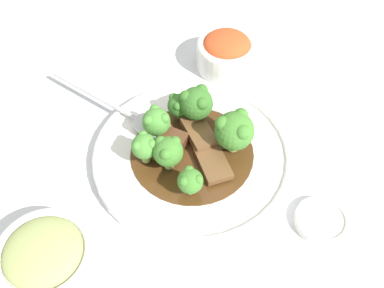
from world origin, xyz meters
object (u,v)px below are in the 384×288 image
(broccoli_floret_4, at_px, (179,105))
(serving_spoon, at_px, (141,120))
(broccoli_floret_6, at_px, (156,121))
(side_bowl_appetizer, at_px, (46,257))
(broccoli_floret_3, at_px, (144,146))
(broccoli_floret_5, at_px, (196,103))
(beef_strip_2, at_px, (199,133))
(beef_strip_1, at_px, (170,145))
(beef_strip_0, at_px, (213,163))
(sauce_dish, at_px, (321,220))
(broccoli_floret_0, at_px, (190,181))
(broccoli_floret_2, at_px, (234,130))
(main_plate, at_px, (192,155))
(broccoli_floret_1, at_px, (168,151))
(side_bowl_kimchi, at_px, (226,52))

(broccoli_floret_4, relative_size, serving_spoon, 0.18)
(broccoli_floret_6, bearing_deg, side_bowl_appetizer, 18.62)
(broccoli_floret_3, xyz_separation_m, broccoli_floret_5, (-0.10, -0.01, 0.01))
(broccoli_floret_3, height_order, side_bowl_appetizer, broccoli_floret_3)
(beef_strip_2, distance_m, serving_spoon, 0.09)
(beef_strip_1, distance_m, beef_strip_2, 0.05)
(beef_strip_2, height_order, side_bowl_appetizer, side_bowl_appetizer)
(side_bowl_appetizer, bearing_deg, beef_strip_0, 175.52)
(sauce_dish, bearing_deg, beef_strip_2, -79.05)
(beef_strip_0, bearing_deg, broccoli_floret_6, -73.91)
(beef_strip_1, distance_m, broccoli_floret_0, 0.08)
(broccoli_floret_0, relative_size, broccoli_floret_2, 0.64)
(main_plate, distance_m, side_bowl_appetizer, 0.23)
(broccoli_floret_0, relative_size, broccoli_floret_5, 0.68)
(broccoli_floret_0, relative_size, broccoli_floret_1, 0.78)
(beef_strip_2, relative_size, broccoli_floret_2, 1.09)
(broccoli_floret_0, relative_size, sauce_dish, 0.59)
(broccoli_floret_3, xyz_separation_m, serving_spoon, (-0.03, -0.06, -0.02))
(broccoli_floret_1, relative_size, broccoli_floret_2, 0.82)
(beef_strip_2, xyz_separation_m, broccoli_floret_1, (0.06, 0.01, 0.02))
(broccoli_floret_3, bearing_deg, side_bowl_appetizer, 14.63)
(beef_strip_0, height_order, serving_spoon, serving_spoon)
(broccoli_floret_2, bearing_deg, broccoli_floret_3, -29.20)
(main_plate, distance_m, broccoli_floret_6, 0.07)
(broccoli_floret_2, bearing_deg, sauce_dish, 95.33)
(beef_strip_1, xyz_separation_m, broccoli_floret_5, (-0.06, -0.02, 0.03))
(beef_strip_2, relative_size, side_bowl_appetizer, 0.59)
(beef_strip_2, bearing_deg, broccoli_floret_3, -10.11)
(side_bowl_appetizer, bearing_deg, main_plate, -175.63)
(broccoli_floret_3, relative_size, broccoli_floret_4, 1.16)
(main_plate, height_order, beef_strip_1, beef_strip_1)
(broccoli_floret_5, xyz_separation_m, side_bowl_kimchi, (-0.13, -0.07, -0.02))
(broccoli_floret_1, distance_m, broccoli_floret_5, 0.09)
(main_plate, bearing_deg, broccoli_floret_2, 146.41)
(broccoli_floret_2, relative_size, side_bowl_kimchi, 0.64)
(broccoli_floret_5, distance_m, sauce_dish, 0.23)
(serving_spoon, bearing_deg, beef_strip_0, 103.96)
(broccoli_floret_2, distance_m, sauce_dish, 0.16)
(broccoli_floret_0, bearing_deg, beef_strip_2, -137.08)
(serving_spoon, bearing_deg, broccoli_floret_0, 81.72)
(serving_spoon, distance_m, side_bowl_kimchi, 0.19)
(broccoli_floret_2, height_order, broccoli_floret_3, broccoli_floret_2)
(broccoli_floret_1, relative_size, broccoli_floret_3, 1.08)
(beef_strip_0, xyz_separation_m, beef_strip_1, (0.03, -0.06, 0.00))
(broccoli_floret_1, height_order, broccoli_floret_5, broccoli_floret_5)
(broccoli_floret_3, distance_m, broccoli_floret_5, 0.10)
(broccoli_floret_5, height_order, broccoli_floret_6, broccoli_floret_5)
(main_plate, distance_m, side_bowl_kimchi, 0.20)
(side_bowl_kimchi, bearing_deg, sauce_dish, 70.31)
(beef_strip_0, relative_size, broccoli_floret_5, 1.20)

